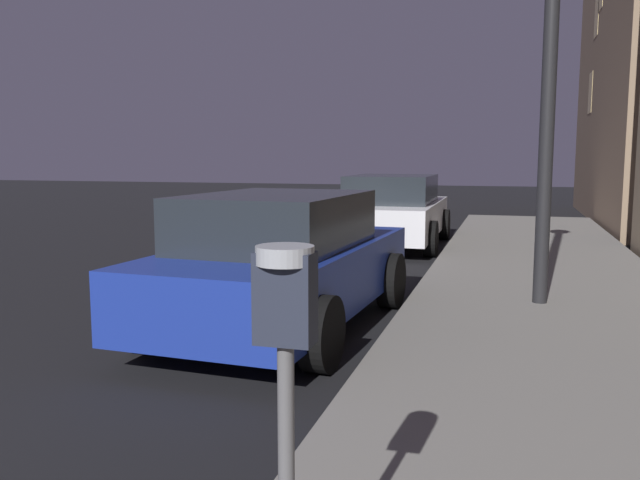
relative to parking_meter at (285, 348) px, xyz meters
name	(u,v)px	position (x,y,z in m)	size (l,w,h in m)	color
parking_meter	(285,348)	(0.00, 0.00, 0.00)	(0.19, 0.19, 1.38)	#59595B
car_blue	(282,262)	(-1.59, 4.45, -0.48)	(2.13, 4.14, 1.43)	navy
car_white	(393,211)	(-1.59, 11.11, -0.48)	(2.06, 4.18, 1.43)	silver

